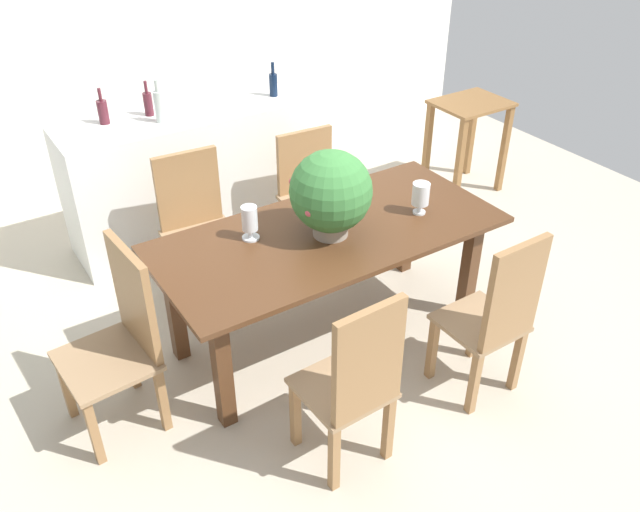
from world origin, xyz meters
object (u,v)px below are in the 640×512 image
(chair_far_right, at_px, (312,188))
(kitchen_counter, at_px, (189,176))
(chair_head_end, at_px, (122,333))
(wine_glass, at_px, (345,191))
(chair_near_left, at_px, (355,382))
(chair_near_right, at_px, (496,315))
(crystal_vase_left, at_px, (421,195))
(wine_bottle_clear, at_px, (103,111))
(flower_centerpiece, at_px, (331,193))
(crystal_vase_center_near, at_px, (250,220))
(wine_bottle_tall, at_px, (159,106))
(dining_table, at_px, (329,248))
(chair_far_left, at_px, (196,219))
(wine_bottle_dark, at_px, (273,84))
(wine_bottle_amber, at_px, (148,103))
(side_table, at_px, (468,127))

(chair_far_right, bearing_deg, kitchen_counter, 136.88)
(chair_head_end, distance_m, wine_glass, 1.52)
(chair_near_left, height_order, wine_glass, chair_near_left)
(chair_near_right, xyz_separation_m, crystal_vase_left, (0.11, 0.79, 0.32))
(chair_near_right, relative_size, wine_bottle_clear, 4.20)
(chair_near_left, relative_size, kitchen_counter, 0.58)
(flower_centerpiece, height_order, crystal_vase_center_near, flower_centerpiece)
(chair_near_right, distance_m, wine_bottle_tall, 2.63)
(crystal_vase_center_near, height_order, wine_bottle_clear, wine_bottle_clear)
(dining_table, bearing_deg, chair_near_right, -63.32)
(kitchen_counter, bearing_deg, wine_glass, -73.05)
(crystal_vase_left, bearing_deg, chair_near_left, -142.32)
(crystal_vase_left, bearing_deg, wine_glass, 138.26)
(dining_table, xyz_separation_m, wine_glass, (0.23, 0.18, 0.22))
(chair_far_left, bearing_deg, chair_head_end, -127.48)
(chair_near_left, height_order, wine_bottle_clear, wine_bottle_clear)
(chair_head_end, distance_m, wine_bottle_dark, 2.41)
(crystal_vase_center_near, bearing_deg, wine_bottle_amber, 89.50)
(wine_glass, xyz_separation_m, side_table, (1.85, 0.84, -0.29))
(chair_head_end, distance_m, chair_near_left, 1.21)
(chair_far_right, xyz_separation_m, crystal_vase_left, (0.11, -1.03, 0.37))
(chair_near_left, distance_m, side_table, 3.18)
(chair_head_end, distance_m, wine_bottle_tall, 1.83)
(chair_far_left, relative_size, crystal_vase_center_near, 4.82)
(kitchen_counter, bearing_deg, side_table, -14.25)
(chair_far_right, height_order, crystal_vase_center_near, crystal_vase_center_near)
(chair_near_left, xyz_separation_m, wine_bottle_dark, (0.98, 2.47, 0.52))
(chair_near_right, relative_size, wine_bottle_amber, 4.23)
(chair_far_right, height_order, side_table, chair_far_right)
(chair_far_right, distance_m, crystal_vase_left, 1.10)
(dining_table, bearing_deg, wine_glass, 37.79)
(chair_head_end, height_order, crystal_vase_left, chair_head_end)
(chair_head_end, distance_m, chair_near_right, 1.93)
(chair_far_right, bearing_deg, flower_centerpiece, -113.43)
(flower_centerpiece, distance_m, wine_bottle_amber, 1.77)
(wine_glass, bearing_deg, kitchen_counter, 106.95)
(chair_far_right, xyz_separation_m, wine_glass, (-0.23, -0.73, 0.36))
(wine_bottle_dark, distance_m, side_table, 1.72)
(chair_far_left, xyz_separation_m, wine_glass, (0.68, -0.73, 0.33))
(crystal_vase_center_near, bearing_deg, chair_far_left, 92.61)
(dining_table, xyz_separation_m, wine_bottle_dark, (0.53, 1.56, 0.43))
(crystal_vase_left, relative_size, side_table, 0.25)
(side_table, bearing_deg, wine_glass, -155.58)
(chair_head_end, relative_size, flower_centerpiece, 2.04)
(wine_bottle_dark, bearing_deg, chair_head_end, -138.81)
(chair_near_left, bearing_deg, wine_bottle_amber, -92.99)
(flower_centerpiece, height_order, wine_bottle_clear, flower_centerpiece)
(wine_bottle_tall, distance_m, wine_bottle_amber, 0.17)
(dining_table, xyz_separation_m, chair_far_left, (-0.45, 0.91, -0.11))
(dining_table, distance_m, chair_far_left, 1.02)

